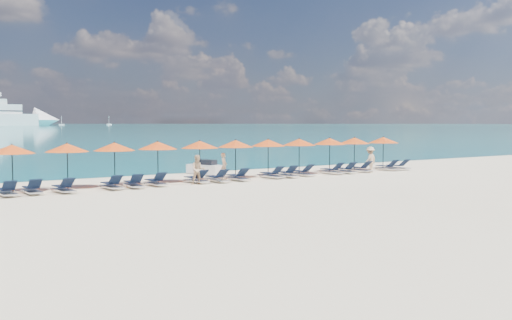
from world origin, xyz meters
TOP-DOWN VIEW (x-y plane):
  - ground at (0.00, 0.00)m, footprint 1400.00×1400.00m
  - sailboat_near at (133.73, 543.55)m, footprint 5.15×1.72m
  - sailboat_far at (191.74, 573.97)m, footprint 5.35×1.78m
  - jetski at (-0.07, 8.50)m, footprint 1.66×2.71m
  - beachgoer_a at (-0.71, 5.22)m, footprint 0.65×0.64m
  - beachgoer_b at (-3.24, 3.59)m, footprint 0.86×0.67m
  - beachgoer_c at (9.52, 3.90)m, footprint 1.16×0.72m
  - umbrella_0 at (-11.96, 5.24)m, footprint 2.10×2.10m
  - umbrella_1 at (-9.44, 5.35)m, footprint 2.10×2.10m
  - umbrella_2 at (-7.14, 5.15)m, footprint 2.10×2.10m
  - umbrella_3 at (-4.71, 5.34)m, footprint 2.10×2.10m
  - umbrella_4 at (-2.27, 5.19)m, footprint 2.10×2.10m
  - umbrella_5 at (0.01, 5.13)m, footprint 2.10×2.10m
  - umbrella_6 at (2.41, 5.29)m, footprint 2.10×2.10m
  - umbrella_7 at (4.66, 5.15)m, footprint 2.10×2.10m
  - umbrella_8 at (7.21, 5.23)m, footprint 2.10×2.10m
  - umbrella_9 at (9.47, 5.32)m, footprint 2.10×2.10m
  - umbrella_10 at (12.03, 5.16)m, footprint 2.10×2.10m
  - lounger_0 at (-12.43, 4.05)m, footprint 0.68×1.72m
  - lounger_1 at (-11.35, 4.17)m, footprint 0.62×1.70m
  - lounger_2 at (-10.04, 3.89)m, footprint 0.78×1.75m
  - lounger_3 at (-7.73, 3.98)m, footprint 0.65×1.71m
  - lounger_4 at (-6.63, 3.94)m, footprint 0.77×1.75m
  - lounger_5 at (-5.36, 4.16)m, footprint 0.63×1.70m
  - lounger_6 at (-3.00, 4.25)m, footprint 0.79×1.75m
  - lounger_7 at (-1.87, 3.99)m, footprint 0.67×1.72m
  - lounger_8 at (-0.51, 4.05)m, footprint 0.64×1.71m
  - lounger_9 at (1.86, 4.11)m, footprint 0.74×1.74m
  - lounger_10 at (2.89, 4.06)m, footprint 0.75×1.74m
  - lounger_11 at (4.17, 4.21)m, footprint 0.78×1.75m
  - lounger_12 at (6.56, 4.22)m, footprint 0.73×1.74m
  - lounger_13 at (7.63, 4.17)m, footprint 0.70×1.73m
  - lounger_14 at (9.00, 4.24)m, footprint 0.67×1.72m
  - lounger_15 at (11.43, 4.20)m, footprint 0.67×1.72m
  - lounger_16 at (12.42, 4.13)m, footprint 0.71×1.73m

SIDE VIEW (x-z plane):
  - ground at x=0.00m, z-range 0.00..0.00m
  - lounger_0 at x=-12.43m, z-range -0.09..0.56m
  - lounger_1 at x=-11.35m, z-range -0.09..0.56m
  - lounger_2 at x=-10.04m, z-range -0.09..0.56m
  - lounger_3 at x=-7.73m, z-range -0.09..0.56m
  - lounger_4 at x=-6.63m, z-range -0.09..0.56m
  - lounger_5 at x=-5.36m, z-range -0.09..0.56m
  - lounger_6 at x=-3.00m, z-range -0.09..0.56m
  - lounger_7 at x=-1.87m, z-range -0.09..0.56m
  - lounger_8 at x=-0.51m, z-range -0.09..0.56m
  - lounger_9 at x=1.86m, z-range -0.09..0.56m
  - lounger_10 at x=2.89m, z-range -0.09..0.56m
  - lounger_11 at x=4.17m, z-range -0.09..0.56m
  - lounger_12 at x=6.56m, z-range -0.09..0.56m
  - lounger_13 at x=7.63m, z-range -0.09..0.56m
  - lounger_14 at x=9.00m, z-range -0.09..0.56m
  - lounger_15 at x=11.43m, z-range -0.09..0.56m
  - lounger_16 at x=12.42m, z-range -0.09..0.56m
  - jetski at x=-0.07m, z-range -0.08..0.82m
  - beachgoer_a at x=-0.71m, z-range 0.00..1.51m
  - beachgoer_b at x=-3.24m, z-range 0.00..1.55m
  - beachgoer_c at x=9.52m, z-range 0.00..1.67m
  - sailboat_near at x=133.73m, z-range -3.75..5.69m
  - sailboat_far at x=191.74m, z-range -3.89..5.91m
  - umbrella_0 at x=-11.96m, z-range 0.88..3.16m
  - umbrella_1 at x=-9.44m, z-range 0.88..3.16m
  - umbrella_2 at x=-7.14m, z-range 0.88..3.16m
  - umbrella_3 at x=-4.71m, z-range 0.88..3.16m
  - umbrella_4 at x=-2.27m, z-range 0.88..3.16m
  - umbrella_5 at x=0.01m, z-range 0.88..3.16m
  - umbrella_6 at x=2.41m, z-range 0.88..3.16m
  - umbrella_7 at x=4.66m, z-range 0.88..3.16m
  - umbrella_8 at x=7.21m, z-range 0.88..3.16m
  - umbrella_9 at x=9.47m, z-range 0.88..3.16m
  - umbrella_10 at x=12.03m, z-range 0.88..3.16m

